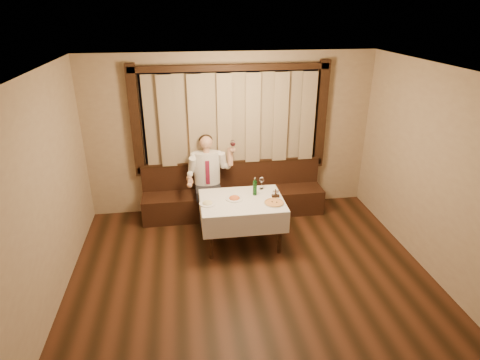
{
  "coord_description": "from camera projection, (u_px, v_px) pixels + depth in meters",
  "views": [
    {
      "loc": [
        -0.82,
        -3.71,
        3.49
      ],
      "look_at": [
        0.0,
        1.9,
        1.0
      ],
      "focal_mm": 30.0,
      "sensor_mm": 36.0,
      "label": 1
    }
  ],
  "objects": [
    {
      "name": "dining_table",
      "position": [
        242.0,
        206.0,
        6.15
      ],
      "size": [
        1.27,
        0.97,
        0.76
      ],
      "color": "black",
      "rests_on": "ground"
    },
    {
      "name": "pasta_red",
      "position": [
        234.0,
        197.0,
        6.12
      ],
      "size": [
        0.27,
        0.27,
        0.09
      ],
      "rotation": [
        0.0,
        0.0,
        -0.06
      ],
      "color": "white",
      "rests_on": "dining_table"
    },
    {
      "name": "pasta_cream",
      "position": [
        207.0,
        202.0,
        5.97
      ],
      "size": [
        0.25,
        0.25,
        0.08
      ],
      "rotation": [
        0.0,
        0.0,
        0.13
      ],
      "color": "white",
      "rests_on": "dining_table"
    },
    {
      "name": "room",
      "position": [
        250.0,
        173.0,
        5.15
      ],
      "size": [
        5.01,
        6.01,
        2.81
      ],
      "color": "black",
      "rests_on": "ground"
    },
    {
      "name": "green_bottle",
      "position": [
        255.0,
        188.0,
        6.22
      ],
      "size": [
        0.06,
        0.06,
        0.29
      ],
      "rotation": [
        0.0,
        0.0,
        -0.21
      ],
      "color": "#12561A",
      "rests_on": "dining_table"
    },
    {
      "name": "banquette",
      "position": [
        233.0,
        197.0,
        7.22
      ],
      "size": [
        3.2,
        0.61,
        0.94
      ],
      "color": "black",
      "rests_on": "ground"
    },
    {
      "name": "cruet_caddy",
      "position": [
        276.0,
        194.0,
        6.18
      ],
      "size": [
        0.12,
        0.06,
        0.12
      ],
      "rotation": [
        0.0,
        0.0,
        -0.03
      ],
      "color": "black",
      "rests_on": "dining_table"
    },
    {
      "name": "table_wine_glass",
      "position": [
        262.0,
        180.0,
        6.42
      ],
      "size": [
        0.08,
        0.08,
        0.21
      ],
      "rotation": [
        0.0,
        0.0,
        0.3
      ],
      "color": "white",
      "rests_on": "dining_table"
    },
    {
      "name": "seated_man",
      "position": [
        208.0,
        172.0,
        6.86
      ],
      "size": [
        0.84,
        0.63,
        1.49
      ],
      "color": "black",
      "rests_on": "ground"
    },
    {
      "name": "pizza",
      "position": [
        274.0,
        203.0,
        5.99
      ],
      "size": [
        0.31,
        0.31,
        0.03
      ],
      "rotation": [
        0.0,
        0.0,
        0.05
      ],
      "color": "white",
      "rests_on": "dining_table"
    }
  ]
}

